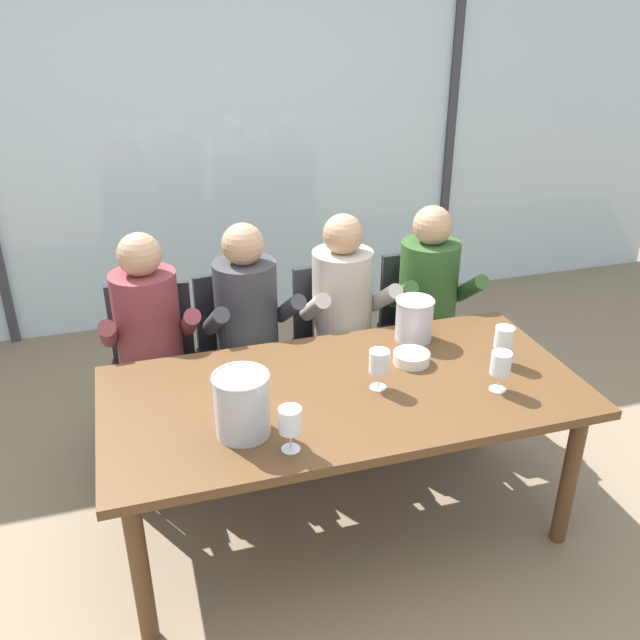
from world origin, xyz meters
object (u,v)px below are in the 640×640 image
person_maroon_top (151,339)px  tasting_bowl (411,358)px  chair_left_of_center (241,342)px  ice_bucket_secondary (242,404)px  chair_near_curtain (153,358)px  ice_bucket_primary (414,319)px  chair_right_of_center (421,319)px  person_beige_jumper (347,313)px  chair_center (337,334)px  person_olive_shirt (432,302)px  person_charcoal_jacket (251,326)px  wine_glass_by_right_taster (290,422)px  dining_table (344,403)px  wine_glass_center_pour (379,363)px  wine_glass_near_bucket (501,365)px  wine_glass_by_left_taster (504,339)px

person_maroon_top → tasting_bowl: (1.09, -0.64, 0.06)m
chair_left_of_center → ice_bucket_secondary: (-0.19, -1.10, 0.34)m
chair_near_curtain → ice_bucket_primary: 1.35m
chair_right_of_center → ice_bucket_secondary: 1.68m
chair_left_of_center → tasting_bowl: bearing=-58.9°
person_beige_jumper → ice_bucket_secondary: (-0.73, -0.94, 0.16)m
chair_left_of_center → person_maroon_top: size_ratio=0.73×
ice_bucket_primary → chair_near_curtain: bearing=155.0°
chair_center → ice_bucket_secondary: 1.31m
chair_near_curtain → person_beige_jumper: (1.00, -0.13, 0.17)m
chair_right_of_center → person_olive_shirt: 0.23m
person_olive_shirt → person_charcoal_jacket: bearing=-175.0°
ice_bucket_secondary → wine_glass_by_right_taster: ice_bucket_secondary is taller
person_beige_jumper → wine_glass_by_right_taster: 1.25m
chair_center → chair_right_of_center: bearing=0.8°
dining_table → wine_glass_center_pour: 0.24m
chair_right_of_center → wine_glass_near_bucket: wine_glass_near_bucket is taller
tasting_bowl → wine_glass_by_left_taster: bearing=-16.6°
tasting_bowl → wine_glass_by_left_taster: (0.38, -0.11, 0.09)m
ice_bucket_primary → wine_glass_by_left_taster: bearing=-49.1°
person_beige_jumper → person_olive_shirt: 0.49m
person_charcoal_jacket → ice_bucket_primary: size_ratio=5.93×
dining_table → wine_glass_by_right_taster: 0.50m
dining_table → ice_bucket_secondary: bearing=-157.7°
person_maroon_top → ice_bucket_secondary: bearing=-75.1°
ice_bucket_secondary → chair_center: bearing=56.0°
chair_left_of_center → tasting_bowl: 1.04m
person_charcoal_jacket → person_olive_shirt: 1.00m
person_maroon_top → wine_glass_center_pour: 1.19m
ice_bucket_primary → wine_glass_by_right_taster: size_ratio=1.17×
chair_left_of_center → person_beige_jumper: size_ratio=0.73×
dining_table → person_olive_shirt: size_ratio=1.65×
chair_center → wine_glass_center_pour: size_ratio=5.08×
chair_near_curtain → chair_center: 0.99m
chair_left_of_center → wine_glass_near_bucket: size_ratio=5.08×
chair_left_of_center → dining_table: bearing=-80.3°
wine_glass_near_bucket → chair_right_of_center: bearing=81.3°
chair_near_curtain → wine_glass_by_right_taster: wine_glass_by_right_taster is taller
tasting_bowl → wine_glass_by_right_taster: bearing=-145.8°
wine_glass_by_right_taster → person_charcoal_jacket: bearing=86.0°
wine_glass_near_bucket → tasting_bowl: bearing=129.0°
wine_glass_center_pour → person_maroon_top: bearing=137.9°
chair_near_curtain → person_olive_shirt: bearing=3.0°
chair_left_of_center → wine_glass_near_bucket: wine_glass_near_bucket is taller
person_maroon_top → ice_bucket_secondary: size_ratio=4.82×
chair_near_curtain → chair_center: (0.99, -0.02, 0.00)m
tasting_bowl → wine_glass_near_bucket: (0.25, -0.31, 0.09)m
person_maroon_top → person_beige_jumper: 1.01m
person_maroon_top → wine_glass_by_right_taster: size_ratio=6.91×
ice_bucket_primary → wine_glass_by_right_taster: (-0.77, -0.66, 0.01)m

